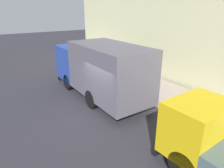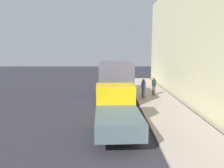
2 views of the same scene
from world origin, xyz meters
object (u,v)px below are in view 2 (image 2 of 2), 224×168
Objects in this scene: large_utility_truck at (115,79)px; pedestrian_walking at (153,86)px; small_flatbed_truck at (116,111)px; pedestrian_standing at (143,88)px; traffic_cone_orange at (133,85)px.

large_utility_truck is 3.72m from pedestrian_walking.
small_flatbed_truck is 3.09× the size of pedestrian_walking.
traffic_cone_orange is at bearing 54.13° from pedestrian_standing.
large_utility_truck is 1.50× the size of small_flatbed_truck.
large_utility_truck is at bearing -86.78° from pedestrian_walking.
large_utility_truck reaches higher than traffic_cone_orange.
pedestrian_walking is (3.56, 8.51, -0.12)m from small_flatbed_truck.
pedestrian_standing is at bearing 68.73° from small_flatbed_truck.
large_utility_truck is at bearing 131.46° from pedestrian_standing.
traffic_cone_orange is at bearing 78.02° from small_flatbed_truck.
pedestrian_standing is at bearing -9.91° from large_utility_truck.
traffic_cone_orange is at bearing -171.01° from pedestrian_walking.
small_flatbed_truck is 9.23m from pedestrian_walking.
pedestrian_standing reaches higher than pedestrian_walking.
pedestrian_walking is at bearing -70.91° from traffic_cone_orange.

